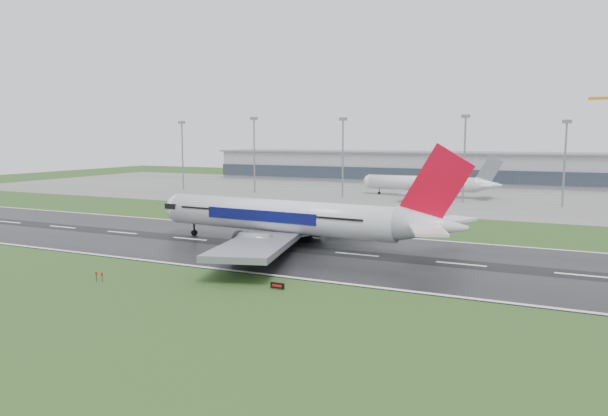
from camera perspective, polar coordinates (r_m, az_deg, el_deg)
The scene contains 12 objects.
ground at distance 118.98m, azimuth -3.73°, elevation -3.93°, with size 520.00×520.00×0.00m, color #244519.
runway at distance 118.97m, azimuth -3.73°, elevation -3.90°, with size 400.00×45.00×0.10m, color black.
apron at distance 235.25m, azimuth 11.09°, elevation 1.47°, with size 400.00×130.00×0.08m, color slate.
terminal at distance 293.14m, azimuth 13.99°, elevation 3.96°, with size 240.00×36.00×15.00m, color gray.
main_airliner at distance 116.89m, azimuth -0.64°, elevation 1.10°, with size 70.50×67.14×20.81m, color silver, non-canonical shape.
parked_airliner at distance 223.53m, azimuth 12.40°, elevation 3.23°, with size 54.98×51.19×16.11m, color silver, non-canonical shape.
runway_sign at distance 85.90m, azimuth -2.72°, elevation -7.93°, with size 2.30×0.26×1.04m, color black, non-canonical shape.
floodmast_0 at distance 254.31m, azimuth -12.25°, elevation 5.12°, with size 0.64×0.64×28.90m, color gray.
floodmast_1 at distance 233.99m, azimuth -5.08°, elevation 5.23°, with size 0.64×0.64×30.06m, color gray.
floodmast_2 at distance 216.98m, azimuth 3.96°, elevation 4.99°, with size 0.64×0.64×29.31m, color gray.
floodmast_3 at distance 205.01m, azimuth 15.98°, elevation 4.65°, with size 0.64×0.64×29.65m, color gray.
floodmast_4 at distance 202.46m, azimuth 24.97°, elevation 3.92°, with size 0.64×0.64×27.46m, color gray.
Camera 1 is at (56.35, -102.26, 22.90)m, focal length 33.12 mm.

